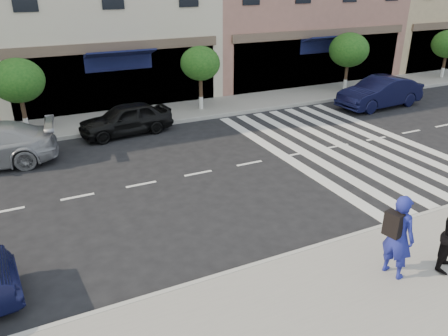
# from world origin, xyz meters

# --- Properties ---
(ground) EXTENTS (120.00, 120.00, 0.00)m
(ground) POSITION_xyz_m (0.00, 0.00, 0.00)
(ground) COLOR black
(ground) RESTS_ON ground
(sidewalk_near) EXTENTS (60.00, 4.50, 0.15)m
(sidewalk_near) POSITION_xyz_m (0.00, -3.75, 0.07)
(sidewalk_near) COLOR gray
(sidewalk_near) RESTS_ON ground
(sidewalk_far) EXTENTS (60.00, 3.00, 0.15)m
(sidewalk_far) POSITION_xyz_m (0.00, 11.00, 0.07)
(sidewalk_far) COLOR gray
(sidewalk_far) RESTS_ON ground
(street_tree_wb) EXTENTS (2.10, 2.10, 3.06)m
(street_tree_wb) POSITION_xyz_m (-5.00, 10.80, 2.31)
(street_tree_wb) COLOR #473323
(street_tree_wb) RESTS_ON sidewalk_far
(street_tree_c) EXTENTS (1.90, 1.90, 3.04)m
(street_tree_c) POSITION_xyz_m (3.00, 10.80, 2.36)
(street_tree_c) COLOR #473323
(street_tree_c) RESTS_ON sidewalk_far
(street_tree_ea) EXTENTS (2.20, 2.20, 3.19)m
(street_tree_ea) POSITION_xyz_m (12.00, 10.80, 2.39)
(street_tree_ea) COLOR #473323
(street_tree_ea) RESTS_ON sidewalk_far
(street_tree_eb) EXTENTS (2.00, 2.00, 2.94)m
(street_tree_eb) POSITION_xyz_m (20.00, 10.80, 2.22)
(street_tree_eb) COLOR #473323
(street_tree_eb) RESTS_ON sidewalk_far
(photographer) EXTENTS (0.60, 0.79, 1.94)m
(photographer) POSITION_xyz_m (1.69, -3.11, 1.12)
(photographer) COLOR navy
(photographer) RESTS_ON sidewalk_near
(car_far_mid) EXTENTS (4.06, 2.01, 1.33)m
(car_far_mid) POSITION_xyz_m (-1.17, 9.10, 0.67)
(car_far_mid) COLOR black
(car_far_mid) RESTS_ON ground
(car_far_right) EXTENTS (4.74, 1.92, 1.53)m
(car_far_right) POSITION_xyz_m (11.53, 7.60, 0.76)
(car_far_right) COLOR black
(car_far_right) RESTS_ON ground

